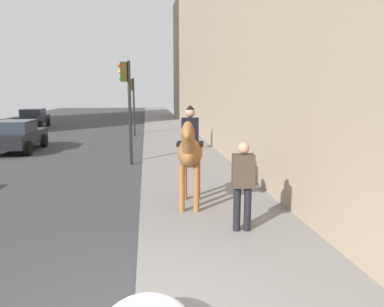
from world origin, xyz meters
TOP-DOWN VIEW (x-y plane):
  - mounted_horse_near at (4.27, -1.14)m, footprint 2.14×0.81m
  - pedestrian_greeting at (2.69, -1.95)m, footprint 0.30×0.42m
  - car_near_lane at (13.66, 5.76)m, footprint 4.01×1.91m
  - car_mid_lane at (25.27, 8.46)m, footprint 4.45×2.05m
  - traffic_light_near_curb at (9.93, 0.51)m, footprint 0.20×0.44m
  - traffic_light_far_curb at (19.07, 0.67)m, footprint 0.20×0.44m

SIDE VIEW (x-z plane):
  - car_near_lane at x=13.66m, z-range 0.02..1.46m
  - car_mid_lane at x=25.27m, z-range 0.02..1.46m
  - pedestrian_greeting at x=2.69m, z-range 0.25..1.95m
  - mounted_horse_near at x=4.27m, z-range 0.26..2.57m
  - traffic_light_far_curb at x=19.07m, z-range 0.62..4.18m
  - traffic_light_near_curb at x=9.93m, z-range 0.65..4.49m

